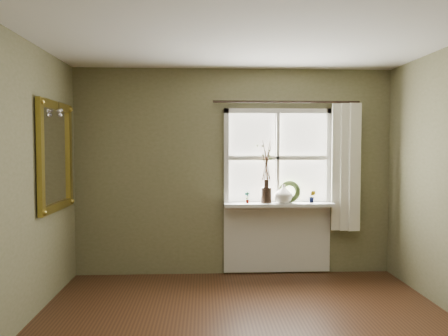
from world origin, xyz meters
The scene contains 14 objects.
ceiling centered at (0.00, 0.00, 2.60)m, with size 4.50×4.50×0.00m, color silver.
wall_back centered at (0.00, 2.30, 1.30)m, with size 4.00×0.10×2.60m, color #6B6846.
wall_front centered at (0.00, -2.30, 1.30)m, with size 4.00×0.10×2.60m, color #6B6846.
window_frame centered at (0.55, 2.23, 1.48)m, with size 1.36×0.06×1.24m.
window_sill centered at (0.55, 2.12, 0.90)m, with size 1.36×0.26×0.04m, color silver.
window_apron centered at (0.55, 2.23, 0.46)m, with size 1.36×0.04×0.88m, color silver.
dark_jug centered at (0.39, 2.12, 1.02)m, with size 0.13×0.13×0.20m, color black.
cream_vase centered at (0.61, 2.12, 1.04)m, with size 0.23×0.23×0.24m, color beige.
wreath centered at (0.69, 2.16, 1.03)m, with size 0.28×0.28×0.07m, color #35461F.
potted_plant_left centered at (0.16, 2.12, 0.99)m, with size 0.08×0.05×0.15m, color #35461F.
potted_plant_right centered at (0.97, 2.12, 1.00)m, with size 0.09×0.07×0.16m, color #35461F.
curtain centered at (1.39, 2.13, 1.37)m, with size 0.36×0.12×1.59m, color silver.
curtain_rod centered at (0.65, 2.17, 2.18)m, with size 0.03×0.03×1.84m, color black.
gilt_mirror centered at (-1.96, 1.48, 1.52)m, with size 0.10×0.97×1.16m.
Camera 1 is at (-0.38, -3.25, 1.62)m, focal length 35.00 mm.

